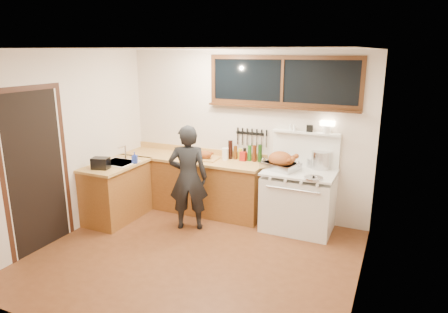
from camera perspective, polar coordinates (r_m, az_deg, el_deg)
The scene contains 20 objects.
ground_plane at distance 5.33m, azimuth -4.39°, elevation -14.29°, with size 4.00×3.50×0.02m, color #562C16.
room_shell at distance 4.75m, azimuth -4.78°, elevation 3.51°, with size 4.10×3.60×2.65m.
counter_back at distance 6.66m, azimuth -4.56°, elevation -3.81°, with size 2.44×0.64×1.00m.
counter_left at distance 6.50m, azimuth -15.10°, elevation -4.80°, with size 0.64×1.09×0.90m.
sink_unit at distance 6.43m, azimuth -14.78°, elevation -1.30°, with size 0.50×0.45×0.37m.
vintage_stove at distance 6.00m, azimuth 10.59°, elevation -6.00°, with size 1.02×0.74×1.61m.
back_window at distance 6.04m, azimuth 8.29°, elevation 9.80°, with size 2.32×0.13×0.77m.
left_doorway at distance 5.72m, azimuth -25.23°, elevation -1.74°, with size 0.02×1.04×2.17m.
knife_strip at distance 6.31m, azimuth 3.87°, elevation 3.20°, with size 0.52×0.03×0.28m.
man at distance 5.86m, azimuth -5.13°, elevation -3.03°, with size 0.67×0.57×1.57m.
soap_bottle at distance 6.30m, azimuth -12.64°, elevation -0.15°, with size 0.11×0.11×0.18m.
toaster at distance 6.13m, azimuth -17.21°, elevation -0.93°, with size 0.28×0.23×0.17m.
cutting_board at distance 6.38m, azimuth -2.74°, elevation 0.07°, with size 0.44×0.34×0.14m.
roast_turkey at distance 5.89m, azimuth 8.15°, elevation -0.81°, with size 0.59×0.51×0.26m.
stockpot at distance 6.03m, azimuth 13.66°, elevation -0.47°, with size 0.36×0.36×0.26m.
saucepan at distance 6.10m, azimuth 12.49°, elevation -0.88°, with size 0.20×0.30×0.12m.
pot_lid at distance 5.55m, azimuth 12.67°, elevation -3.00°, with size 0.34×0.34×0.04m.
coffee_tin at distance 6.29m, azimuth 2.74°, elevation 0.04°, with size 0.10×0.09×0.15m.
pitcher at distance 6.33m, azimuth 0.18°, elevation 0.36°, with size 0.13×0.13×0.19m.
bottle_cluster at distance 6.30m, azimuth 3.00°, elevation 0.57°, with size 0.57×0.07×0.30m.
Camera 1 is at (2.26, -4.07, 2.58)m, focal length 32.00 mm.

